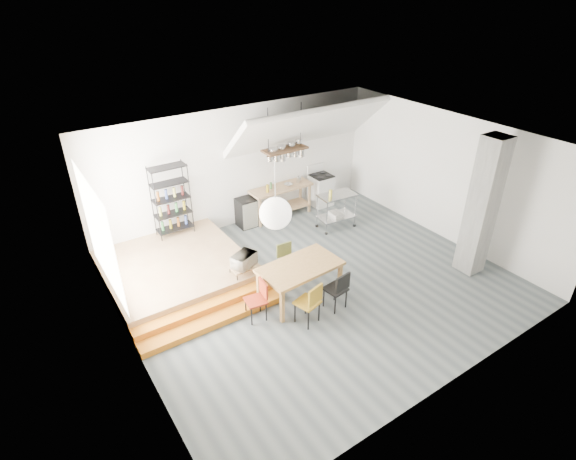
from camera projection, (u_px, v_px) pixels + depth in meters
floor at (317, 283)px, 10.03m from camera, size 8.00×8.00×0.00m
wall_back at (238, 168)px, 11.77m from camera, size 8.00×0.04×3.20m
wall_left at (124, 284)px, 7.30m from camera, size 0.04×7.00×3.20m
wall_right at (447, 178)px, 11.18m from camera, size 0.04×7.00×3.20m
ceiling at (322, 145)px, 8.45m from camera, size 8.00×7.00×0.02m
slope_ceiling at (308, 126)px, 11.74m from camera, size 4.40×1.44×1.32m
window_pane at (99, 235)px, 8.30m from camera, size 0.02×2.50×2.20m
platform at (176, 269)px, 10.16m from camera, size 3.00×3.00×0.40m
step_lower at (214, 321)px, 8.82m from camera, size 3.00×0.35×0.13m
step_upper at (206, 309)px, 9.04m from camera, size 3.00×0.35×0.27m
concrete_column at (482, 207)px, 9.75m from camera, size 0.50×0.50×3.20m
kitchen_counter at (281, 196)px, 12.53m from camera, size 1.80×0.60×0.91m
stove at (321, 189)px, 13.29m from camera, size 0.60×0.60×1.18m
pot_rack at (286, 152)px, 11.72m from camera, size 1.20×0.50×1.43m
wire_shelving at (171, 199)px, 10.72m from camera, size 0.88×0.38×1.80m
microwave_shelf at (244, 266)px, 9.62m from camera, size 0.60×0.40×0.16m
paper_lantern at (276, 213)px, 8.19m from camera, size 0.60×0.60×0.60m
dining_table at (300, 269)px, 9.23m from camera, size 1.75×1.06×0.81m
chair_mustard at (310, 301)px, 8.60m from camera, size 0.52×0.52×0.92m
chair_black at (338, 288)px, 9.00m from camera, size 0.45×0.45×0.88m
chair_olive at (286, 258)px, 9.98m from camera, size 0.41×0.41×0.85m
chair_red at (259, 297)px, 8.77m from camera, size 0.44×0.44×0.85m
rolling_cart at (337, 206)px, 11.96m from camera, size 1.04×0.64×0.98m
mini_fridge at (246, 213)px, 12.15m from camera, size 0.47×0.47×0.80m
microwave at (244, 260)px, 9.54m from camera, size 0.63×0.54×0.29m
bowl at (288, 185)px, 12.44m from camera, size 0.28×0.28×0.06m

